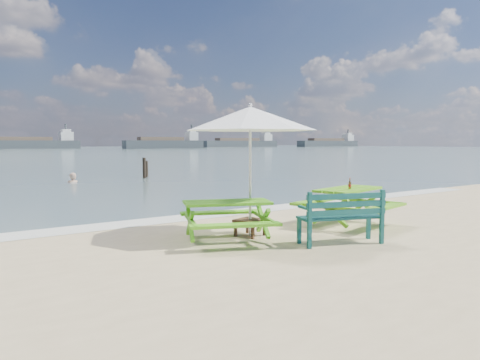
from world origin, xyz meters
TOP-DOWN VIEW (x-y plane):
  - foam_strip at (0.00, 4.60)m, footprint 22.00×0.90m
  - picnic_table_left at (-1.48, 1.80)m, footprint 2.12×2.21m
  - picnic_table_right at (1.60, 1.61)m, footprint 2.10×2.24m
  - park_bench at (0.08, 0.46)m, footprint 1.60×0.99m
  - side_table at (-0.83, 1.95)m, footprint 0.64×0.64m
  - patio_umbrella at (-0.83, 1.95)m, footprint 3.19×3.19m
  - beer_bottle at (1.48, 1.47)m, footprint 0.06×0.06m
  - swimmer at (-0.08, 16.27)m, footprint 0.66×0.46m
  - mooring_pilings at (3.69, 16.72)m, footprint 0.56×0.76m
  - cargo_ships at (56.84, 120.34)m, footprint 149.62×42.78m

SIDE VIEW (x-z plane):
  - swimmer at x=-0.08m, z-range -1.28..0.43m
  - foam_strip at x=0.00m, z-range 0.00..0.01m
  - side_table at x=-0.83m, z-range 0.01..0.34m
  - park_bench at x=0.08m, z-range -0.18..0.76m
  - picnic_table_left at x=-1.48m, z-range -0.01..0.73m
  - mooring_pilings at x=3.69m, z-range -0.24..1.00m
  - picnic_table_right at x=1.60m, z-range -0.02..0.81m
  - beer_bottle at x=1.48m, z-range 0.78..1.02m
  - cargo_ships at x=56.84m, z-range -1.02..3.38m
  - patio_umbrella at x=-0.83m, z-range 1.02..3.52m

